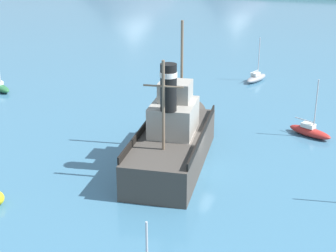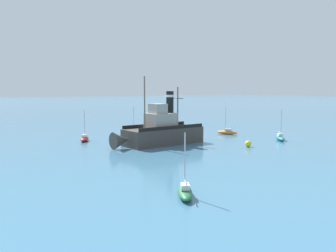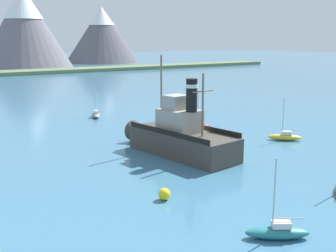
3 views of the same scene
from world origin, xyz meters
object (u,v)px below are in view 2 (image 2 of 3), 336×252
Objects in this scene: old_tugboat at (160,132)px; sailboat_teal at (280,138)px; sailboat_green at (185,192)px; sailboat_orange at (227,132)px; sailboat_yellow at (135,131)px; mooring_buoy at (248,144)px; sailboat_red at (84,138)px.

sailboat_teal is (-6.15, -18.40, -1.40)m from old_tugboat.
sailboat_green is 1.00× the size of sailboat_orange.
sailboat_yellow is 25.50m from sailboat_teal.
sailboat_teal is (-19.75, -16.14, 0.00)m from sailboat_yellow.
old_tugboat is 16.56m from sailboat_orange.
sailboat_orange is 5.49× the size of mooring_buoy.
old_tugboat reaches higher than mooring_buoy.
sailboat_red is at bearing 46.60° from mooring_buoy.
sailboat_teal is at bearing -166.77° from sailboat_orange.
sailboat_yellow is at bearing 39.26° from sailboat_teal.
sailboat_red is (32.05, -2.26, 0.00)m from sailboat_green.
sailboat_red is at bearing 60.79° from sailboat_teal.
sailboat_red is at bearing 78.57° from sailboat_orange.
sailboat_teal is 1.00× the size of sailboat_green.
sailboat_yellow and sailboat_teal have the same top height.
sailboat_teal is 10.38m from sailboat_orange.
sailboat_orange reaches higher than mooring_buoy.
sailboat_yellow is 38.99m from sailboat_green.
sailboat_green reaches higher than mooring_buoy.
sailboat_red is at bearing 43.83° from old_tugboat.
sailboat_green is 1.00× the size of sailboat_red.
old_tugboat is 12.74m from mooring_buoy.
sailboat_red is 5.49× the size of mooring_buoy.
sailboat_yellow is (13.59, -2.26, -1.40)m from old_tugboat.
mooring_buoy is at bearing -53.94° from sailboat_green.
sailboat_yellow and sailboat_orange have the same top height.
sailboat_orange is at bearing -27.75° from mooring_buoy.
sailboat_yellow is 11.79m from sailboat_red.
sailboat_red is 25.00m from mooring_buoy.
sailboat_orange is (3.95, -16.02, -1.40)m from old_tugboat.
sailboat_teal and sailboat_orange have the same top height.
sailboat_orange is at bearing -44.75° from sailboat_green.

